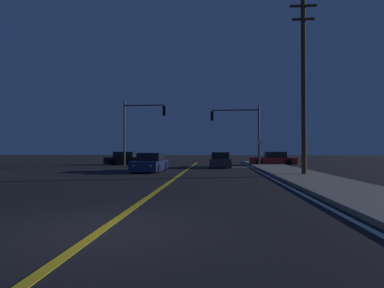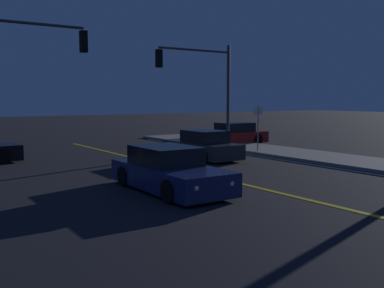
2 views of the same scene
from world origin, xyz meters
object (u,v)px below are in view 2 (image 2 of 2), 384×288
at_px(street_sign_corner, 258,121).
at_px(car_far_approaching_red, 232,135).
at_px(traffic_signal_far_left, 25,66).
at_px(car_distant_tail_navy, 169,171).
at_px(car_following_oncoming_charcoal, 202,146).
at_px(traffic_signal_near_right, 204,78).

bearing_deg(street_sign_corner, car_far_approaching_red, 66.49).
distance_m(car_far_approaching_red, traffic_signal_far_left, 13.72).
xyz_separation_m(car_distant_tail_navy, car_following_oncoming_charcoal, (5.11, 5.38, -0.00)).
xyz_separation_m(traffic_signal_far_left, street_sign_corner, (11.03, -1.40, -2.43)).
bearing_deg(traffic_signal_far_left, traffic_signal_near_right, 8.27).
height_order(traffic_signal_near_right, street_sign_corner, traffic_signal_near_right).
distance_m(car_distant_tail_navy, car_far_approaching_red, 14.21).
bearing_deg(car_distant_tail_navy, street_sign_corner, -147.33).
relative_size(car_following_oncoming_charcoal, traffic_signal_near_right, 0.76).
xyz_separation_m(car_following_oncoming_charcoal, street_sign_corner, (3.43, -0.10, 1.07)).
bearing_deg(traffic_signal_near_right, car_far_approaching_red, -154.64).
relative_size(traffic_signal_far_left, street_sign_corner, 2.49).
height_order(car_distant_tail_navy, traffic_signal_near_right, traffic_signal_near_right).
distance_m(car_distant_tail_navy, traffic_signal_far_left, 7.95).
bearing_deg(street_sign_corner, car_distant_tail_navy, -148.25).
xyz_separation_m(traffic_signal_near_right, traffic_signal_far_left, (-9.63, -1.40, 0.19)).
height_order(car_following_oncoming_charcoal, traffic_signal_near_right, traffic_signal_near_right).
bearing_deg(car_far_approaching_red, traffic_signal_far_left, 104.69).
relative_size(car_distant_tail_navy, traffic_signal_far_left, 0.76).
bearing_deg(car_far_approaching_red, street_sign_corner, 158.27).
xyz_separation_m(car_following_oncoming_charcoal, traffic_signal_near_right, (2.02, 2.70, 3.32)).
relative_size(car_far_approaching_red, traffic_signal_far_left, 0.75).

